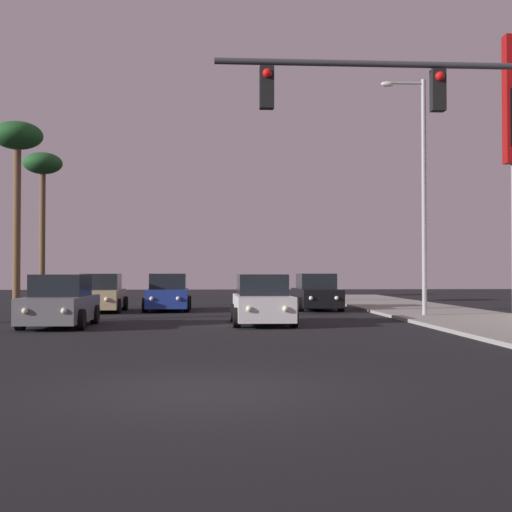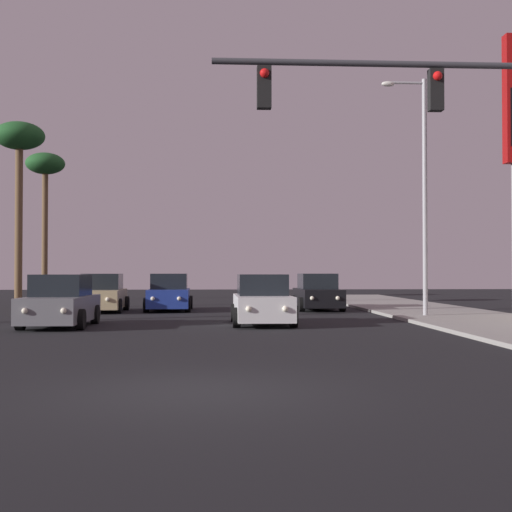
{
  "view_description": "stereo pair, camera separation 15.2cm",
  "coord_description": "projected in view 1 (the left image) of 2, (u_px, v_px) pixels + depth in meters",
  "views": [
    {
      "loc": [
        0.12,
        -10.62,
        1.77
      ],
      "look_at": [
        1.63,
        13.02,
        2.29
      ],
      "focal_mm": 50.0,
      "sensor_mm": 36.0,
      "label": 1
    },
    {
      "loc": [
        0.27,
        -10.63,
        1.77
      ],
      "look_at": [
        1.63,
        13.02,
        2.29
      ],
      "focal_mm": 50.0,
      "sensor_mm": 36.0,
      "label": 2
    }
  ],
  "objects": [
    {
      "name": "car_grey",
      "position": [
        60.0,
        303.0,
        22.82
      ],
      "size": [
        2.04,
        4.33,
        1.68
      ],
      "rotation": [
        0.0,
        0.0,
        3.11
      ],
      "color": "slate",
      "rests_on": "ground"
    },
    {
      "name": "car_white",
      "position": [
        262.0,
        302.0,
        23.85
      ],
      "size": [
        2.04,
        4.32,
        1.68
      ],
      "rotation": [
        0.0,
        0.0,
        3.15
      ],
      "color": "silver",
      "rests_on": "ground"
    },
    {
      "name": "car_blue",
      "position": [
        168.0,
        294.0,
        32.26
      ],
      "size": [
        2.04,
        4.33,
        1.68
      ],
      "rotation": [
        0.0,
        0.0,
        3.16
      ],
      "color": "navy",
      "rests_on": "ground"
    },
    {
      "name": "car_black",
      "position": [
        316.0,
        293.0,
        32.83
      ],
      "size": [
        2.04,
        4.33,
        1.68
      ],
      "rotation": [
        0.0,
        0.0,
        3.16
      ],
      "color": "black",
      "rests_on": "ground"
    },
    {
      "name": "traffic_light_mast",
      "position": [
        458.0,
        134.0,
        15.31
      ],
      "size": [
        7.49,
        0.36,
        6.5
      ],
      "color": "#38383D",
      "rests_on": "sidewalk_right"
    },
    {
      "name": "car_tan",
      "position": [
        101.0,
        295.0,
        31.33
      ],
      "size": [
        2.04,
        4.33,
        1.68
      ],
      "rotation": [
        0.0,
        0.0,
        3.17
      ],
      "color": "tan",
      "rests_on": "ground"
    },
    {
      "name": "street_lamp",
      "position": [
        421.0,
        184.0,
        27.11
      ],
      "size": [
        1.74,
        0.24,
        9.0
      ],
      "color": "#99999E",
      "rests_on": "sidewalk_right"
    },
    {
      "name": "ground_plane",
      "position": [
        202.0,
        391.0,
        10.55
      ],
      "size": [
        120.0,
        120.0,
        0.0
      ],
      "primitive_type": "plane",
      "color": "black"
    },
    {
      "name": "palm_tree_far",
      "position": [
        43.0,
        172.0,
        43.99
      ],
      "size": [
        2.4,
        2.4,
        9.13
      ],
      "color": "brown",
      "rests_on": "ground"
    },
    {
      "name": "palm_tree_mid",
      "position": [
        17.0,
        146.0,
        34.08
      ],
      "size": [
        2.4,
        2.4,
        8.96
      ],
      "color": "brown",
      "rests_on": "ground"
    }
  ]
}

